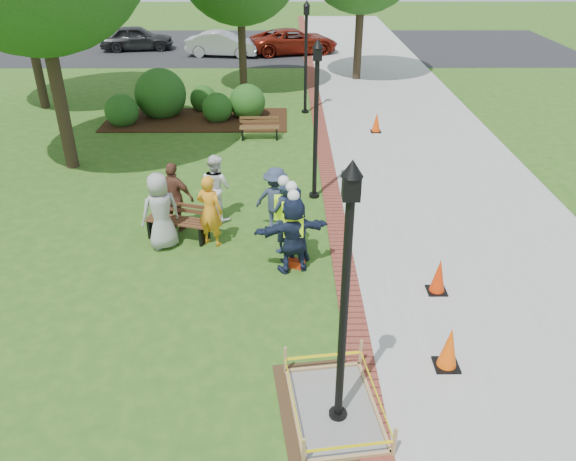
{
  "coord_description": "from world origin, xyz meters",
  "views": [
    {
      "loc": [
        0.45,
        -9.23,
        6.71
      ],
      "look_at": [
        0.5,
        1.2,
        1.0
      ],
      "focal_mm": 35.0,
      "sensor_mm": 36.0,
      "label": 1
    }
  ],
  "objects_px": {
    "bench_near": "(179,228)",
    "hivis_worker_a": "(293,232)",
    "hivis_worker_b": "(284,215)",
    "cone_front": "(449,349)",
    "hivis_worker_c": "(291,223)",
    "lamp_near": "(346,284)",
    "wet_concrete_pad": "(335,400)"
  },
  "relations": [
    {
      "from": "bench_near",
      "to": "hivis_worker_a",
      "type": "relative_size",
      "value": 0.84
    },
    {
      "from": "bench_near",
      "to": "hivis_worker_b",
      "type": "height_order",
      "value": "hivis_worker_b"
    },
    {
      "from": "cone_front",
      "to": "hivis_worker_b",
      "type": "xyz_separation_m",
      "value": [
        -2.8,
        3.96,
        0.53
      ]
    },
    {
      "from": "hivis_worker_c",
      "to": "lamp_near",
      "type": "bearing_deg",
      "value": -81.71
    },
    {
      "from": "lamp_near",
      "to": "hivis_worker_b",
      "type": "distance_m",
      "value": 5.37
    },
    {
      "from": "bench_near",
      "to": "cone_front",
      "type": "height_order",
      "value": "cone_front"
    },
    {
      "from": "cone_front",
      "to": "hivis_worker_c",
      "type": "height_order",
      "value": "hivis_worker_c"
    },
    {
      "from": "bench_near",
      "to": "hivis_worker_a",
      "type": "distance_m",
      "value": 3.18
    },
    {
      "from": "cone_front",
      "to": "hivis_worker_a",
      "type": "bearing_deg",
      "value": 129.74
    },
    {
      "from": "wet_concrete_pad",
      "to": "hivis_worker_b",
      "type": "distance_m",
      "value": 5.07
    },
    {
      "from": "wet_concrete_pad",
      "to": "cone_front",
      "type": "bearing_deg",
      "value": 26.25
    },
    {
      "from": "cone_front",
      "to": "lamp_near",
      "type": "distance_m",
      "value": 3.06
    },
    {
      "from": "wet_concrete_pad",
      "to": "lamp_near",
      "type": "height_order",
      "value": "lamp_near"
    },
    {
      "from": "bench_near",
      "to": "wet_concrete_pad",
      "type": "bearing_deg",
      "value": -58.97
    },
    {
      "from": "hivis_worker_a",
      "to": "hivis_worker_c",
      "type": "relative_size",
      "value": 0.99
    },
    {
      "from": "hivis_worker_b",
      "to": "hivis_worker_c",
      "type": "height_order",
      "value": "hivis_worker_c"
    },
    {
      "from": "hivis_worker_b",
      "to": "lamp_near",
      "type": "bearing_deg",
      "value": -80.57
    },
    {
      "from": "hivis_worker_c",
      "to": "hivis_worker_a",
      "type": "bearing_deg",
      "value": -84.51
    },
    {
      "from": "lamp_near",
      "to": "hivis_worker_b",
      "type": "height_order",
      "value": "lamp_near"
    },
    {
      "from": "bench_near",
      "to": "hivis_worker_b",
      "type": "xyz_separation_m",
      "value": [
        2.54,
        -0.61,
        0.67
      ]
    },
    {
      "from": "bench_near",
      "to": "lamp_near",
      "type": "height_order",
      "value": "lamp_near"
    },
    {
      "from": "wet_concrete_pad",
      "to": "hivis_worker_a",
      "type": "height_order",
      "value": "hivis_worker_a"
    },
    {
      "from": "cone_front",
      "to": "hivis_worker_b",
      "type": "relative_size",
      "value": 0.44
    },
    {
      "from": "hivis_worker_b",
      "to": "hivis_worker_c",
      "type": "distance_m",
      "value": 0.48
    },
    {
      "from": "hivis_worker_a",
      "to": "hivis_worker_c",
      "type": "distance_m",
      "value": 0.4
    },
    {
      "from": "hivis_worker_a",
      "to": "hivis_worker_c",
      "type": "height_order",
      "value": "hivis_worker_c"
    },
    {
      "from": "hivis_worker_b",
      "to": "bench_near",
      "type": "bearing_deg",
      "value": 166.56
    },
    {
      "from": "lamp_near",
      "to": "hivis_worker_b",
      "type": "relative_size",
      "value": 2.26
    },
    {
      "from": "hivis_worker_b",
      "to": "cone_front",
      "type": "bearing_deg",
      "value": -54.74
    },
    {
      "from": "bench_near",
      "to": "hivis_worker_a",
      "type": "height_order",
      "value": "hivis_worker_a"
    },
    {
      "from": "hivis_worker_a",
      "to": "hivis_worker_c",
      "type": "bearing_deg",
      "value": 95.49
    },
    {
      "from": "wet_concrete_pad",
      "to": "hivis_worker_c",
      "type": "height_order",
      "value": "hivis_worker_c"
    }
  ]
}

